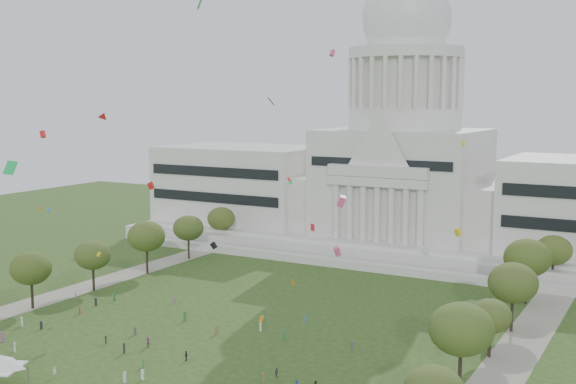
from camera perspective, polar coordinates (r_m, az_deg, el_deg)
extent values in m
plane|color=#2A4719|center=(118.02, -10.99, -14.13)|extent=(400.00, 400.00, 0.00)
cube|color=silver|center=(215.03, 9.10, -3.74)|extent=(160.00, 60.00, 4.00)
cube|color=silver|center=(185.19, 5.59, -5.79)|extent=(130.00, 3.00, 2.00)
cube|color=silver|center=(192.06, 6.54, -4.87)|extent=(140.00, 3.00, 5.00)
cube|color=silver|center=(236.25, -3.56, 0.52)|extent=(50.00, 34.00, 22.00)
cube|color=silver|center=(221.17, 2.30, -0.72)|extent=(12.00, 26.00, 16.00)
cube|color=silver|center=(203.01, 16.05, -1.72)|extent=(12.00, 26.00, 16.00)
cube|color=silver|center=(211.63, 9.09, 0.47)|extent=(44.00, 38.00, 28.00)
cube|color=silver|center=(192.70, 7.08, 0.80)|extent=(28.00, 3.00, 2.40)
cube|color=black|center=(221.82, -5.95, 0.57)|extent=(46.00, 0.40, 11.00)
cylinder|color=silver|center=(210.24, 9.20, 5.73)|extent=(32.00, 32.00, 6.00)
cylinder|color=silver|center=(210.21, 9.26, 8.45)|extent=(28.00, 28.00, 14.00)
cylinder|color=silver|center=(210.57, 9.30, 10.76)|extent=(32.40, 32.40, 3.00)
cylinder|color=silver|center=(210.98, 9.34, 12.25)|extent=(22.00, 22.00, 8.00)
ellipsoid|color=silver|center=(211.37, 9.36, 13.33)|extent=(25.00, 25.00, 26.20)
cube|color=gray|center=(170.29, -16.97, -7.59)|extent=(8.00, 160.00, 0.04)
cube|color=gray|center=(123.73, 16.76, -13.28)|extent=(8.00, 160.00, 0.04)
cylinder|color=black|center=(159.22, -19.56, -7.72)|extent=(0.56, 0.56, 5.47)
ellipsoid|color=#344715|center=(157.86, -19.65, -5.69)|extent=(8.42, 8.42, 6.89)
cylinder|color=black|center=(112.01, 13.43, -13.70)|extent=(0.56, 0.56, 6.20)
ellipsoid|color=#365019|center=(109.85, 13.53, -10.49)|extent=(9.55, 9.55, 7.82)
cylinder|color=black|center=(169.61, -15.12, -6.67)|extent=(0.56, 0.56, 5.27)
ellipsoid|color=#394B1C|center=(168.38, -15.18, -4.82)|extent=(8.12, 8.12, 6.65)
cylinder|color=black|center=(127.83, 15.63, -11.49)|extent=(0.56, 0.56, 4.56)
ellipsoid|color=#3C4C1D|center=(126.38, 15.70, -9.41)|extent=(7.01, 7.01, 5.74)
cylinder|color=black|center=(182.85, -11.07, -5.42)|extent=(0.56, 0.56, 6.03)
ellipsoid|color=#384D18|center=(181.56, -11.12, -3.45)|extent=(9.29, 9.29, 7.60)
cylinder|color=black|center=(142.07, 17.26, -9.34)|extent=(0.56, 0.56, 5.97)
ellipsoid|color=#37471A|center=(140.42, 17.36, -6.86)|extent=(9.19, 9.19, 7.52)
cylinder|color=black|center=(197.80, -7.85, -4.48)|extent=(0.56, 0.56, 5.41)
ellipsoid|color=#344619|center=(196.72, -7.88, -2.84)|extent=(8.33, 8.33, 6.81)
cylinder|color=black|center=(161.34, 18.30, -7.31)|extent=(0.56, 0.56, 6.37)
ellipsoid|color=#364916|center=(159.81, 18.40, -4.96)|extent=(9.82, 9.82, 8.03)
cylinder|color=black|center=(213.20, -5.29, -3.59)|extent=(0.56, 0.56, 5.32)
ellipsoid|color=#354716|center=(212.21, -5.30, -2.10)|extent=(8.19, 8.19, 6.70)
cylinder|color=black|center=(178.27, 20.17, -6.16)|extent=(0.56, 0.56, 5.47)
ellipsoid|color=#394F18|center=(177.05, 20.25, -4.33)|extent=(8.42, 8.42, 6.89)
cylinder|color=#4C4C4C|center=(124.47, -21.66, -12.74)|extent=(0.12, 0.12, 2.60)
cylinder|color=#4C4C4C|center=(120.25, -19.85, -13.37)|extent=(0.12, 0.12, 2.60)
imported|color=olive|center=(113.74, -1.96, -14.43)|extent=(1.04, 1.06, 1.52)
imported|color=#26262B|center=(123.35, -8.06, -12.68)|extent=(0.85, 1.12, 1.70)
imported|color=#994C8C|center=(130.55, -11.00, -11.57)|extent=(1.67, 1.72, 1.85)
imported|color=silver|center=(121.10, -17.96, -13.37)|extent=(0.73, 0.76, 1.67)
imported|color=#33723F|center=(134.06, -14.19, -11.24)|extent=(0.78, 0.55, 1.48)
imported|color=#4C4C51|center=(115.33, -0.92, -14.08)|extent=(0.56, 0.98, 1.65)
cube|color=#994C8C|center=(140.43, -21.62, -10.59)|extent=(0.50, 0.59, 1.91)
cube|color=#33723F|center=(121.61, -11.39, -13.12)|extent=(0.43, 0.45, 1.45)
cube|color=#4C4C51|center=(127.43, 5.12, -12.01)|extent=(0.48, 0.46, 1.56)
cube|color=#26262B|center=(145.41, -18.92, -9.93)|extent=(0.35, 0.46, 1.54)
cube|color=#33723F|center=(160.55, -13.58, -8.07)|extent=(0.33, 0.48, 1.72)
cube|color=#994C8C|center=(155.62, -9.03, -8.50)|extent=(0.33, 0.43, 1.45)
cube|color=#994C8C|center=(163.47, -16.43, -7.93)|extent=(0.45, 0.45, 1.49)
cube|color=silver|center=(116.17, -12.77, -14.08)|extent=(0.29, 0.46, 1.72)
cube|color=#33723F|center=(132.07, -0.35, -11.24)|extent=(0.51, 0.38, 1.74)
cube|color=silver|center=(136.65, -2.18, -10.60)|extent=(0.41, 0.52, 1.74)
cube|color=#33723F|center=(144.28, -8.16, -9.67)|extent=(0.41, 0.55, 1.85)
cube|color=silver|center=(134.45, -20.79, -11.40)|extent=(0.53, 0.49, 1.69)
cube|color=silver|center=(116.63, -11.41, -13.98)|extent=(0.49, 0.38, 1.65)
cube|color=#4C4C51|center=(137.53, -12.00, -10.69)|extent=(0.39, 0.47, 1.51)
cube|color=olive|center=(135.57, -5.69, -10.81)|extent=(0.42, 0.49, 1.59)
cube|color=#33723F|center=(142.41, -1.90, -9.90)|extent=(0.31, 0.43, 1.48)
cube|color=#26262B|center=(128.46, -12.82, -11.95)|extent=(0.50, 0.56, 1.80)
cube|color=silver|center=(148.31, -20.28, -9.59)|extent=(0.57, 0.52, 1.83)
cube|color=#B21E1E|center=(152.92, -16.14, -8.97)|extent=(0.47, 0.46, 1.53)
cube|color=#26262B|center=(157.82, -14.95, -8.39)|extent=(0.33, 0.47, 1.67)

